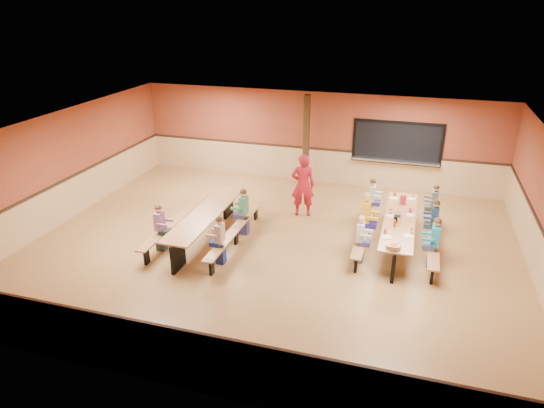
% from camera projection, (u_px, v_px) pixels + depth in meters
% --- Properties ---
extents(ground, '(12.00, 12.00, 0.00)m').
position_uv_depth(ground, '(272.00, 247.00, 12.15)').
color(ground, olive).
rests_on(ground, ground).
extents(room_envelope, '(12.04, 10.04, 3.02)m').
position_uv_depth(room_envelope, '(272.00, 222.00, 11.88)').
color(room_envelope, brown).
rests_on(room_envelope, ground).
extents(kitchen_pass_through, '(2.78, 0.28, 1.38)m').
position_uv_depth(kitchen_pass_through, '(397.00, 145.00, 15.24)').
color(kitchen_pass_through, black).
rests_on(kitchen_pass_through, ground).
extents(structural_post, '(0.18, 0.18, 3.00)m').
position_uv_depth(structural_post, '(306.00, 142.00, 15.49)').
color(structural_post, black).
rests_on(structural_post, ground).
extents(cafeteria_table_main, '(1.91, 3.70, 0.74)m').
position_uv_depth(cafeteria_table_main, '(399.00, 227.00, 12.00)').
color(cafeteria_table_main, '#9D683E').
rests_on(cafeteria_table_main, ground).
extents(cafeteria_table_second, '(1.91, 3.70, 0.74)m').
position_uv_depth(cafeteria_table_second, '(205.00, 221.00, 12.33)').
color(cafeteria_table_second, '#9D683E').
rests_on(cafeteria_table_second, ground).
extents(seated_child_white_left, '(0.35, 0.29, 1.17)m').
position_uv_depth(seated_child_white_left, '(360.00, 239.00, 11.25)').
color(seated_child_white_left, silver).
rests_on(seated_child_white_left, ground).
extents(seated_adult_yellow, '(0.43, 0.35, 1.33)m').
position_uv_depth(seated_adult_yellow, '(366.00, 218.00, 12.13)').
color(seated_adult_yellow, orange).
rests_on(seated_adult_yellow, ground).
extents(seated_child_grey_left, '(0.36, 0.29, 1.18)m').
position_uv_depth(seated_child_grey_left, '(372.00, 200.00, 13.44)').
color(seated_child_grey_left, silver).
rests_on(seated_child_grey_left, ground).
extents(seated_child_teal_right, '(0.38, 0.31, 1.23)m').
position_uv_depth(seated_child_teal_right, '(434.00, 243.00, 11.00)').
color(seated_child_teal_right, teal).
rests_on(seated_child_teal_right, ground).
extents(seated_child_navy_right, '(0.35, 0.29, 1.18)m').
position_uv_depth(seated_child_navy_right, '(434.00, 223.00, 12.07)').
color(seated_child_navy_right, '#1A2C4B').
rests_on(seated_child_navy_right, ground).
extents(seated_child_char_right, '(0.35, 0.28, 1.16)m').
position_uv_depth(seated_child_char_right, '(434.00, 206.00, 13.07)').
color(seated_child_char_right, '#565F62').
rests_on(seated_child_char_right, ground).
extents(seated_child_purple_sec, '(0.36, 0.29, 1.19)m').
position_uv_depth(seated_child_purple_sec, '(160.00, 228.00, 11.78)').
color(seated_child_purple_sec, '#92598A').
rests_on(seated_child_purple_sec, ground).
extents(seated_child_green_sec, '(0.38, 0.31, 1.23)m').
position_uv_depth(seated_child_green_sec, '(244.00, 212.00, 12.59)').
color(seated_child_green_sec, '#397658').
rests_on(seated_child_green_sec, ground).
extents(seated_child_tan_sec, '(0.35, 0.29, 1.17)m').
position_uv_depth(seated_child_tan_sec, '(220.00, 241.00, 11.19)').
color(seated_child_tan_sec, '#AE9A8C').
rests_on(seated_child_tan_sec, ground).
extents(standing_woman, '(0.75, 0.59, 1.82)m').
position_uv_depth(standing_woman, '(303.00, 185.00, 13.58)').
color(standing_woman, '#A61323').
rests_on(standing_woman, ground).
extents(punch_pitcher, '(0.16, 0.16, 0.22)m').
position_uv_depth(punch_pitcher, '(403.00, 200.00, 12.77)').
color(punch_pitcher, red).
rests_on(punch_pitcher, cafeteria_table_main).
extents(chip_bowl, '(0.32, 0.32, 0.15)m').
position_uv_depth(chip_bowl, '(393.00, 246.00, 10.47)').
color(chip_bowl, orange).
rests_on(chip_bowl, cafeteria_table_main).
extents(napkin_dispenser, '(0.10, 0.14, 0.13)m').
position_uv_depth(napkin_dispenser, '(398.00, 219.00, 11.76)').
color(napkin_dispenser, black).
rests_on(napkin_dispenser, cafeteria_table_main).
extents(condiment_mustard, '(0.06, 0.06, 0.17)m').
position_uv_depth(condiment_mustard, '(399.00, 222.00, 11.58)').
color(condiment_mustard, yellow).
rests_on(condiment_mustard, cafeteria_table_main).
extents(condiment_ketchup, '(0.06, 0.06, 0.17)m').
position_uv_depth(condiment_ketchup, '(395.00, 224.00, 11.47)').
color(condiment_ketchup, '#B2140F').
rests_on(condiment_ketchup, cafeteria_table_main).
extents(table_paddle, '(0.16, 0.16, 0.56)m').
position_uv_depth(table_paddle, '(398.00, 213.00, 11.91)').
color(table_paddle, black).
rests_on(table_paddle, cafeteria_table_main).
extents(place_settings, '(0.65, 3.30, 0.11)m').
position_uv_depth(place_settings, '(400.00, 217.00, 11.89)').
color(place_settings, beige).
rests_on(place_settings, cafeteria_table_main).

